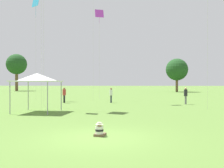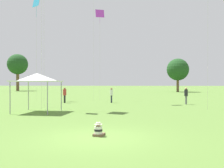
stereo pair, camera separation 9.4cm
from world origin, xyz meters
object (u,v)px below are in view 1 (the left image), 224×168
(distant_tree_1, at_px, (177,70))
(canopy_tent, at_px, (37,78))
(person_standing_3, at_px, (186,94))
(distant_tree_0, at_px, (17,65))
(kite_1, at_px, (99,16))
(kite_2, at_px, (36,3))
(person_standing_2, at_px, (64,94))
(person_standing_1, at_px, (111,94))
(seated_toddler, at_px, (100,130))

(distant_tree_1, bearing_deg, canopy_tent, -113.25)
(person_standing_3, height_order, distant_tree_0, distant_tree_0)
(canopy_tent, height_order, kite_1, kite_1)
(canopy_tent, distance_m, kite_2, 17.21)
(person_standing_3, xyz_separation_m, canopy_tent, (-12.40, -7.56, 1.53))
(person_standing_2, relative_size, distant_tree_0, 0.17)
(kite_2, relative_size, distant_tree_0, 1.38)
(person_standing_1, bearing_deg, kite_1, -0.00)
(distant_tree_0, xyz_separation_m, distant_tree_1, (39.61, -4.92, -1.66))
(person_standing_3, distance_m, canopy_tent, 14.60)
(person_standing_3, distance_m, kite_1, 14.77)
(person_standing_3, bearing_deg, distant_tree_0, -129.98)
(person_standing_2, distance_m, distant_tree_1, 37.85)
(person_standing_1, xyz_separation_m, person_standing_3, (7.53, -1.52, 0.04))
(distant_tree_0, bearing_deg, person_standing_2, -60.36)
(seated_toddler, bearing_deg, person_standing_3, 78.69)
(canopy_tent, bearing_deg, kite_2, 109.87)
(person_standing_3, bearing_deg, kite_2, -99.94)
(kite_1, xyz_separation_m, kite_2, (-7.96, -0.49, 1.55))
(person_standing_1, height_order, kite_1, kite_1)
(person_standing_2, height_order, kite_2, kite_2)
(distant_tree_0, bearing_deg, kite_1, -52.82)
(person_standing_1, bearing_deg, kite_2, 45.75)
(person_standing_1, height_order, distant_tree_0, distant_tree_0)
(canopy_tent, bearing_deg, person_standing_1, 61.80)
(kite_2, bearing_deg, distant_tree_1, 133.79)
(distant_tree_1, bearing_deg, person_standing_3, -99.18)
(seated_toddler, height_order, kite_2, kite_2)
(person_standing_1, xyz_separation_m, distant_tree_0, (-26.57, 37.54, 5.76))
(kite_1, distance_m, distant_tree_1, 31.94)
(person_standing_2, relative_size, person_standing_3, 0.98)
(person_standing_1, bearing_deg, person_standing_2, 74.67)
(person_standing_1, relative_size, distant_tree_0, 0.17)
(seated_toddler, relative_size, canopy_tent, 0.18)
(person_standing_1, xyz_separation_m, kite_1, (-1.78, 4.86, 9.58))
(person_standing_1, xyz_separation_m, distant_tree_1, (13.05, 32.62, 4.10))
(kite_2, bearing_deg, kite_1, 86.20)
(kite_2, xyz_separation_m, distant_tree_0, (-16.83, 33.17, -5.36))
(person_standing_3, distance_m, kite_2, 21.34)
(seated_toddler, bearing_deg, person_standing_1, 104.40)
(kite_2, distance_m, distant_tree_0, 37.58)
(distant_tree_1, bearing_deg, person_standing_1, -111.80)
(person_standing_3, height_order, kite_2, kite_2)
(person_standing_1, xyz_separation_m, canopy_tent, (-4.87, -9.09, 1.56))
(person_standing_1, height_order, distant_tree_1, distant_tree_1)
(person_standing_1, distance_m, person_standing_2, 4.99)
(person_standing_1, bearing_deg, distant_tree_1, -41.88)
(person_standing_1, xyz_separation_m, kite_2, (-9.74, 4.37, 11.12))
(person_standing_3, relative_size, kite_1, 0.15)
(kite_1, xyz_separation_m, distant_tree_0, (-24.79, 32.68, -3.82))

